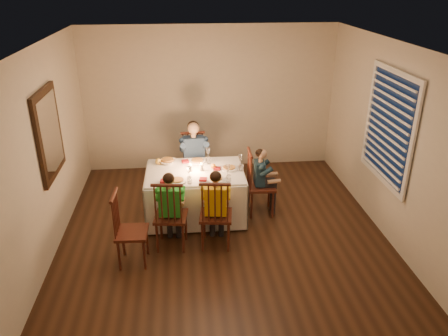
{
  "coord_description": "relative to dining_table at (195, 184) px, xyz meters",
  "views": [
    {
      "loc": [
        -0.53,
        -5.16,
        3.38
      ],
      "look_at": [
        0.02,
        0.15,
        0.98
      ],
      "focal_mm": 35.0,
      "sensor_mm": 36.0,
      "label": 1
    }
  ],
  "objects": [
    {
      "name": "child_teal",
      "position": [
        0.99,
        0.01,
        -0.53
      ],
      "size": [
        0.32,
        0.35,
        1.05
      ],
      "primitive_type": null,
      "rotation": [
        0.0,
        0.0,
        1.55
      ],
      "color": "#1A3141",
      "rests_on": "ground"
    },
    {
      "name": "adult",
      "position": [
        0.02,
        0.78,
        -0.53
      ],
      "size": [
        0.47,
        0.44,
        1.24
      ],
      "primitive_type": null,
      "rotation": [
        0.0,
        0.0,
        0.05
      ],
      "color": "navy",
      "rests_on": "ground"
    },
    {
      "name": "chair_near_right",
      "position": [
        0.24,
        -0.8,
        -0.53
      ],
      "size": [
        0.47,
        0.45,
        1.02
      ],
      "primitive_type": null,
      "rotation": [
        0.0,
        0.0,
        3.01
      ],
      "color": "#3D1D10",
      "rests_on": "ground"
    },
    {
      "name": "child_green",
      "position": [
        -0.35,
        -0.76,
        -0.53
      ],
      "size": [
        0.41,
        0.38,
        1.09
      ],
      "primitive_type": null,
      "rotation": [
        0.0,
        0.0,
        3.01
      ],
      "color": "green",
      "rests_on": "ground"
    },
    {
      "name": "chair_end",
      "position": [
        0.99,
        0.01,
        -0.53
      ],
      "size": [
        0.41,
        0.43,
        1.02
      ],
      "primitive_type": null,
      "rotation": [
        0.0,
        0.0,
        1.55
      ],
      "color": "#3D1D10",
      "rests_on": "ground"
    },
    {
      "name": "wall_left",
      "position": [
        -1.89,
        -0.61,
        0.77
      ],
      "size": [
        0.02,
        5.0,
        2.6
      ],
      "primitive_type": "cube",
      "color": "beige",
      "rests_on": "ground"
    },
    {
      "name": "setting_adult",
      "position": [
        0.05,
        0.33,
        0.22
      ],
      "size": [
        0.26,
        0.26,
        0.02
      ],
      "primitive_type": "cylinder",
      "rotation": [
        0.0,
        0.0,
        -0.01
      ],
      "color": "white",
      "rests_on": "dining_table"
    },
    {
      "name": "dining_table",
      "position": [
        0.0,
        0.0,
        0.0
      ],
      "size": [
        1.44,
        1.05,
        0.72
      ],
      "rotation": [
        0.0,
        0.0,
        -0.01
      ],
      "color": "white",
      "rests_on": "ground"
    },
    {
      "name": "ceiling",
      "position": [
        0.36,
        -0.61,
        2.07
      ],
      "size": [
        5.0,
        5.0,
        0.0
      ],
      "primitive_type": "plane",
      "color": "white",
      "rests_on": "wall_back"
    },
    {
      "name": "squash",
      "position": [
        -0.53,
        0.3,
        0.26
      ],
      "size": [
        0.09,
        0.09,
        0.09
      ],
      "primitive_type": "sphere",
      "color": "yellow",
      "rests_on": "dining_table"
    },
    {
      "name": "wall_mirror",
      "position": [
        -1.85,
        -0.31,
        0.97
      ],
      "size": [
        0.06,
        0.95,
        1.15
      ],
      "color": "black",
      "rests_on": "wall_left"
    },
    {
      "name": "child_yellow",
      "position": [
        0.24,
        -0.8,
        -0.53
      ],
      "size": [
        0.42,
        0.39,
        1.11
      ],
      "primitive_type": null,
      "rotation": [
        0.0,
        0.0,
        3.01
      ],
      "color": "yellow",
      "rests_on": "ground"
    },
    {
      "name": "chair_extra",
      "position": [
        -0.83,
        -1.08,
        -0.53
      ],
      "size": [
        0.4,
        0.42,
        0.98
      ],
      "primitive_type": null,
      "rotation": [
        0.0,
        0.0,
        1.53
      ],
      "color": "#3D1D10",
      "rests_on": "ground"
    },
    {
      "name": "candle_left",
      "position": [
        -0.06,
        0.0,
        0.26
      ],
      "size": [
        0.06,
        0.06,
        0.1
      ],
      "primitive_type": "cylinder",
      "color": "white",
      "rests_on": "dining_table"
    },
    {
      "name": "orange_fruit",
      "position": [
        0.28,
        0.05,
        0.25
      ],
      "size": [
        0.08,
        0.08,
        0.08
      ],
      "primitive_type": "sphere",
      "color": "orange",
      "rests_on": "dining_table"
    },
    {
      "name": "chair_adult",
      "position": [
        0.02,
        0.78,
        -0.53
      ],
      "size": [
        0.44,
        0.42,
        1.02
      ],
      "primitive_type": null,
      "rotation": [
        0.0,
        0.0,
        0.05
      ],
      "color": "#3D1D10",
      "rests_on": "ground"
    },
    {
      "name": "chair_near_left",
      "position": [
        -0.35,
        -0.76,
        -0.53
      ],
      "size": [
        0.47,
        0.45,
        1.02
      ],
      "primitive_type": null,
      "rotation": [
        0.0,
        0.0,
        3.01
      ],
      "color": "#3D1D10",
      "rests_on": "ground"
    },
    {
      "name": "window_blinds",
      "position": [
        2.57,
        -0.51,
        0.97
      ],
      "size": [
        0.07,
        1.34,
        1.54
      ],
      "color": "black",
      "rests_on": "wall_right"
    },
    {
      "name": "setting_green",
      "position": [
        -0.25,
        -0.33,
        0.22
      ],
      "size": [
        0.26,
        0.26,
        0.02
      ],
      "primitive_type": "cylinder",
      "rotation": [
        0.0,
        0.0,
        -0.01
      ],
      "color": "white",
      "rests_on": "dining_table"
    },
    {
      "name": "serving_bowl",
      "position": [
        -0.4,
        0.32,
        0.24
      ],
      "size": [
        0.32,
        0.32,
        0.06
      ],
      "primitive_type": "imported",
      "rotation": [
        0.0,
        0.0,
        -0.43
      ],
      "color": "white",
      "rests_on": "dining_table"
    },
    {
      "name": "wall_right",
      "position": [
        2.61,
        -0.61,
        0.77
      ],
      "size": [
        0.02,
        5.0,
        2.6
      ],
      "primitive_type": "cube",
      "color": "beige",
      "rests_on": "ground"
    },
    {
      "name": "wall_back",
      "position": [
        0.36,
        1.89,
        0.77
      ],
      "size": [
        4.5,
        0.02,
        2.6
      ],
      "primitive_type": "cube",
      "color": "beige",
      "rests_on": "ground"
    },
    {
      "name": "setting_teal",
      "position": [
        0.51,
        0.02,
        0.22
      ],
      "size": [
        0.26,
        0.26,
        0.02
      ],
      "primitive_type": "cylinder",
      "rotation": [
        0.0,
        0.0,
        -0.01
      ],
      "color": "white",
      "rests_on": "dining_table"
    },
    {
      "name": "ground",
      "position": [
        0.36,
        -0.61,
        -0.53
      ],
      "size": [
        5.0,
        5.0,
        0.0
      ],
      "primitive_type": "plane",
      "color": "black",
      "rests_on": "ground"
    },
    {
      "name": "candle_right",
      "position": [
        0.1,
        -0.0,
        0.26
      ],
      "size": [
        0.06,
        0.06,
        0.1
      ],
      "primitive_type": "cylinder",
      "color": "white",
      "rests_on": "dining_table"
    },
    {
      "name": "setting_yellow",
      "position": [
        0.28,
        -0.33,
        0.22
      ],
      "size": [
        0.26,
        0.26,
        0.02
      ],
      "primitive_type": "cylinder",
      "rotation": [
        0.0,
        0.0,
        -0.01
      ],
      "color": "white",
      "rests_on": "dining_table"
    }
  ]
}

